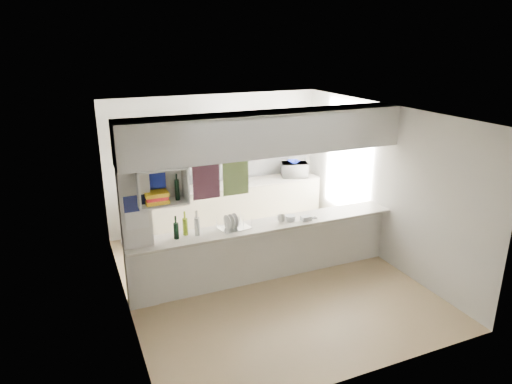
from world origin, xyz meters
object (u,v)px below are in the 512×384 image
microwave (294,170)px  wine_bottles (187,227)px  dish_rack (234,222)px  bowl (294,162)px

microwave → wine_bottles: bearing=54.3°
microwave → wine_bottles: wine_bottles is taller
wine_bottles → microwave: bearing=36.3°
dish_rack → wine_bottles: size_ratio=1.31×
bowl → wine_bottles: (-2.74, -2.01, -0.18)m
bowl → dish_rack: 2.85m
microwave → bowl: 0.18m
dish_rack → wine_bottles: (-0.71, -0.01, 0.04)m
wine_bottles → bowl: bearing=36.2°
bowl → dish_rack: size_ratio=0.49×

